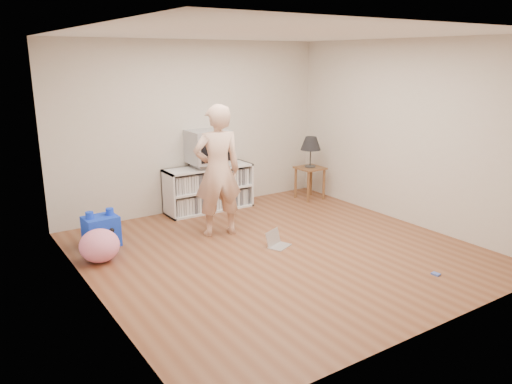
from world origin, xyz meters
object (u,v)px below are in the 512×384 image
object	(u,v)px
media_unit	(208,188)
laptop	(276,242)
crt_tv	(208,146)
table_lamp	(311,144)
plush_pink	(100,246)
person	(218,171)
side_table	(310,175)
dvd_deck	(208,164)
plush_blue	(101,231)

from	to	relation	value
media_unit	laptop	world-z (taller)	media_unit
crt_tv	table_lamp	xyz separation A→B (m)	(1.74, -0.37, -0.08)
media_unit	plush_pink	distance (m)	2.36
table_lamp	person	bearing A→B (deg)	-162.25
side_table	table_lamp	distance (m)	0.53
media_unit	laptop	size ratio (longest dim) A/B	3.89
dvd_deck	plush_pink	xyz separation A→B (m)	(-2.06, -1.12, -0.54)
table_lamp	laptop	size ratio (longest dim) A/B	1.43
plush_blue	plush_pink	bearing A→B (deg)	-112.40
side_table	plush_blue	bearing A→B (deg)	-176.07
side_table	person	bearing A→B (deg)	-162.25
crt_tv	plush_blue	world-z (taller)	crt_tv
media_unit	side_table	bearing A→B (deg)	-12.49
laptop	plush_blue	distance (m)	2.24
side_table	media_unit	bearing A→B (deg)	167.51
crt_tv	table_lamp	size ratio (longest dim) A/B	1.17
media_unit	side_table	world-z (taller)	media_unit
dvd_deck	person	bearing A→B (deg)	-111.76
laptop	media_unit	bearing A→B (deg)	65.83
crt_tv	laptop	bearing A→B (deg)	-90.99
media_unit	plush_pink	bearing A→B (deg)	-151.27
media_unit	plush_blue	bearing A→B (deg)	-161.44
plush_pink	plush_blue	bearing A→B (deg)	71.00
crt_tv	person	world-z (taller)	person
media_unit	dvd_deck	world-z (taller)	dvd_deck
crt_tv	plush_pink	distance (m)	2.48
media_unit	crt_tv	bearing A→B (deg)	-90.00
laptop	person	bearing A→B (deg)	92.84
dvd_deck	side_table	size ratio (longest dim) A/B	0.82
laptop	table_lamp	bearing A→B (deg)	16.95
dvd_deck	person	size ratio (longest dim) A/B	0.25
dvd_deck	side_table	bearing A→B (deg)	-11.99
side_table	plush_blue	world-z (taller)	side_table
media_unit	laptop	xyz separation A→B (m)	(-0.03, -1.88, -0.29)
table_lamp	person	size ratio (longest dim) A/B	0.29
plush_blue	plush_pink	size ratio (longest dim) A/B	1.02
table_lamp	dvd_deck	bearing A→B (deg)	168.01
person	plush_blue	size ratio (longest dim) A/B	3.70
media_unit	dvd_deck	distance (m)	0.39
laptop	plush_pink	xyz separation A→B (m)	(-2.03, 0.75, 0.14)
media_unit	table_lamp	bearing A→B (deg)	-12.49
table_lamp	plush_pink	bearing A→B (deg)	-168.92
dvd_deck	side_table	xyz separation A→B (m)	(1.74, -0.37, -0.32)
plush_pink	table_lamp	bearing A→B (deg)	11.08
media_unit	side_table	xyz separation A→B (m)	(1.74, -0.39, 0.07)
crt_tv	table_lamp	distance (m)	1.78
side_table	laptop	distance (m)	2.35
crt_tv	plush_blue	size ratio (longest dim) A/B	1.25
plush_pink	side_table	bearing A→B (deg)	11.08
media_unit	plush_pink	world-z (taller)	media_unit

